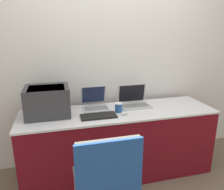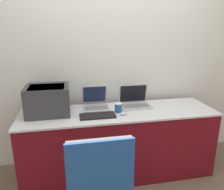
{
  "view_description": "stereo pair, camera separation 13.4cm",
  "coord_description": "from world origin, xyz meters",
  "px_view_note": "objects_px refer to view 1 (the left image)",
  "views": [
    {
      "loc": [
        -0.64,
        -1.87,
        1.63
      ],
      "look_at": [
        -0.07,
        0.33,
        0.95
      ],
      "focal_mm": 35.0,
      "sensor_mm": 36.0,
      "label": 1
    },
    {
      "loc": [
        -0.51,
        -1.9,
        1.63
      ],
      "look_at": [
        -0.07,
        0.33,
        0.95
      ],
      "focal_mm": 35.0,
      "sensor_mm": 36.0,
      "label": 2
    }
  ],
  "objects_px": {
    "coffee_cup": "(119,107)",
    "chair": "(106,178)",
    "external_keyboard": "(99,116)",
    "laptop_left": "(95,103)",
    "mouse": "(124,113)",
    "printer": "(47,100)",
    "laptop_right": "(134,101)"
  },
  "relations": [
    {
      "from": "mouse",
      "to": "chair",
      "type": "distance_m",
      "value": 0.81
    },
    {
      "from": "mouse",
      "to": "printer",
      "type": "bearing_deg",
      "value": 165.21
    },
    {
      "from": "laptop_right",
      "to": "mouse",
      "type": "xyz_separation_m",
      "value": [
        -0.2,
        -0.26,
        -0.04
      ]
    },
    {
      "from": "external_keyboard",
      "to": "coffee_cup",
      "type": "height_order",
      "value": "coffee_cup"
    },
    {
      "from": "laptop_left",
      "to": "mouse",
      "type": "distance_m",
      "value": 0.39
    },
    {
      "from": "printer",
      "to": "laptop_left",
      "type": "relative_size",
      "value": 1.4
    },
    {
      "from": "external_keyboard",
      "to": "coffee_cup",
      "type": "relative_size",
      "value": 3.57
    },
    {
      "from": "printer",
      "to": "coffee_cup",
      "type": "distance_m",
      "value": 0.75
    },
    {
      "from": "printer",
      "to": "laptop_right",
      "type": "height_order",
      "value": "printer"
    },
    {
      "from": "mouse",
      "to": "chair",
      "type": "relative_size",
      "value": 0.08
    },
    {
      "from": "coffee_cup",
      "to": "mouse",
      "type": "height_order",
      "value": "coffee_cup"
    },
    {
      "from": "mouse",
      "to": "coffee_cup",
      "type": "bearing_deg",
      "value": 108.41
    },
    {
      "from": "laptop_left",
      "to": "coffee_cup",
      "type": "xyz_separation_m",
      "value": [
        0.23,
        -0.19,
        -0.0
      ]
    },
    {
      "from": "laptop_left",
      "to": "laptop_right",
      "type": "bearing_deg",
      "value": -3.81
    },
    {
      "from": "chair",
      "to": "mouse",
      "type": "bearing_deg",
      "value": 62.53
    },
    {
      "from": "laptop_left",
      "to": "coffee_cup",
      "type": "distance_m",
      "value": 0.3
    },
    {
      "from": "coffee_cup",
      "to": "chair",
      "type": "relative_size",
      "value": 0.11
    },
    {
      "from": "external_keyboard",
      "to": "mouse",
      "type": "bearing_deg",
      "value": -2.93
    },
    {
      "from": "printer",
      "to": "laptop_left",
      "type": "xyz_separation_m",
      "value": [
        0.51,
        0.09,
        -0.11
      ]
    },
    {
      "from": "external_keyboard",
      "to": "coffee_cup",
      "type": "bearing_deg",
      "value": 19.99
    },
    {
      "from": "coffee_cup",
      "to": "mouse",
      "type": "distance_m",
      "value": 0.11
    },
    {
      "from": "laptop_left",
      "to": "coffee_cup",
      "type": "bearing_deg",
      "value": -40.57
    },
    {
      "from": "laptop_right",
      "to": "external_keyboard",
      "type": "height_order",
      "value": "laptop_right"
    },
    {
      "from": "printer",
      "to": "chair",
      "type": "relative_size",
      "value": 0.47
    },
    {
      "from": "laptop_right",
      "to": "coffee_cup",
      "type": "distance_m",
      "value": 0.28
    },
    {
      "from": "external_keyboard",
      "to": "chair",
      "type": "xyz_separation_m",
      "value": [
        -0.09,
        -0.71,
        -0.2
      ]
    },
    {
      "from": "printer",
      "to": "laptop_left",
      "type": "distance_m",
      "value": 0.53
    },
    {
      "from": "external_keyboard",
      "to": "mouse",
      "type": "relative_size",
      "value": 4.95
    },
    {
      "from": "chair",
      "to": "laptop_left",
      "type": "bearing_deg",
      "value": 84.01
    },
    {
      "from": "chair",
      "to": "laptop_right",
      "type": "bearing_deg",
      "value": 59.65
    },
    {
      "from": "printer",
      "to": "laptop_left",
      "type": "height_order",
      "value": "printer"
    },
    {
      "from": "external_keyboard",
      "to": "chair",
      "type": "distance_m",
      "value": 0.75
    }
  ]
}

